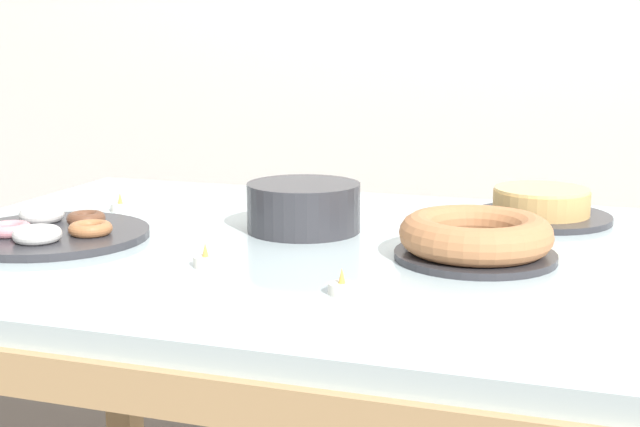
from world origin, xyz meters
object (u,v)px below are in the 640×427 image
plate_stack (304,207)px  pastry_platter (51,232)px  tealight_right_edge (120,206)px  tealight_left_edge (342,287)px  tealight_near_cakes (206,260)px  cake_golden_bundt (476,238)px  cake_chocolate_round (541,206)px

plate_stack → pastry_platter: bearing=-153.7°
tealight_right_edge → tealight_left_edge: same height
pastry_platter → tealight_near_cakes: size_ratio=8.70×
cake_golden_bundt → plate_stack: bearing=161.8°
tealight_near_cakes → tealight_left_edge: (0.25, -0.08, 0.00)m
plate_stack → tealight_near_cakes: (-0.06, -0.29, -0.03)m
tealight_near_cakes → pastry_platter: bearing=166.0°
cake_chocolate_round → pastry_platter: bearing=-151.8°
tealight_right_edge → cake_golden_bundt: bearing=-12.3°
tealight_left_edge → cake_chocolate_round: bearing=69.5°
pastry_platter → tealight_left_edge: (0.59, -0.16, -0.00)m
cake_golden_bundt → pastry_platter: (-0.74, -0.09, -0.02)m
cake_chocolate_round → pastry_platter: cake_chocolate_round is taller
cake_chocolate_round → cake_golden_bundt: cake_golden_bundt is taller
tealight_near_cakes → tealight_left_edge: bearing=-17.1°
pastry_platter → tealight_near_cakes: pastry_platter is taller
cake_chocolate_round → tealight_right_edge: 0.85m
tealight_left_edge → tealight_right_edge: bearing=145.3°
cake_chocolate_round → tealight_left_edge: 0.64m
cake_golden_bundt → tealight_left_edge: (-0.15, -0.25, -0.03)m
tealight_right_edge → pastry_platter: bearing=-87.4°
plate_stack → tealight_near_cakes: 0.30m
pastry_platter → tealight_right_edge: pastry_platter is taller
cake_golden_bundt → pastry_platter: 0.75m
pastry_platter → tealight_left_edge: bearing=-15.3°
pastry_platter → tealight_right_edge: size_ratio=8.70×
cake_chocolate_round → tealight_right_edge: (-0.83, -0.18, -0.02)m
pastry_platter → plate_stack: bearing=26.3°
plate_stack → tealight_left_edge: plate_stack is taller
cake_golden_bundt → tealight_near_cakes: 0.44m
cake_golden_bundt → tealight_left_edge: size_ratio=6.60×
tealight_right_edge → tealight_near_cakes: bearing=-43.9°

